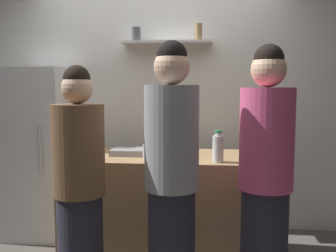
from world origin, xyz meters
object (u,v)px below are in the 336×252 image
Objects in this scene: baking_pan at (132,152)px; water_bottle_plastic at (218,148)px; refrigerator at (39,153)px; utensil_holder at (150,152)px; person_grey_hoodie at (172,181)px; wine_bottle_amber_glass at (68,147)px; person_pink_top at (265,182)px; person_brown_jacket at (79,190)px; wine_bottle_green_glass at (252,142)px.

water_bottle_plastic is (0.72, -0.26, 0.09)m from baking_pan.
refrigerator is 1.34m from utensil_holder.
person_grey_hoodie is at bearing -63.20° from baking_pan.
refrigerator is at bearing 130.53° from wine_bottle_amber_glass.
person_pink_top reaches higher than baking_pan.
utensil_holder is 0.12× the size of person_pink_top.
water_bottle_plastic is at bearing -19.87° from refrigerator.
water_bottle_plastic is 0.14× the size of person_pink_top.
wine_bottle_amber_glass is (0.54, -0.63, 0.17)m from refrigerator.
person_grey_hoodie reaches higher than baking_pan.
person_brown_jacket reaches higher than water_bottle_plastic.
wine_bottle_green_glass is at bearing 67.45° from person_brown_jacket.
person_brown_jacket reaches higher than baking_pan.
utensil_holder reaches higher than baking_pan.
water_bottle_plastic is 0.66m from person_grey_hoodie.
baking_pan is at bearing 150.41° from person_grey_hoodie.
person_pink_top reaches higher than utensil_holder.
baking_pan is at bearing 111.11° from person_brown_jacket.
baking_pan is 0.77m from water_bottle_plastic.
person_pink_top is at bearing 37.47° from person_brown_jacket.
wine_bottle_amber_glass is at bearing -177.56° from utensil_holder.
refrigerator is 0.95× the size of person_pink_top.
person_pink_top is (1.20, 0.05, 0.07)m from person_brown_jacket.
utensil_holder is 0.13× the size of person_brown_jacket.
wine_bottle_green_glass reaches higher than wine_bottle_amber_glass.
person_brown_jacket is at bearing -125.29° from utensil_holder.
wine_bottle_green_glass is 0.21× the size of person_brown_jacket.
wine_bottle_green_glass is 0.20× the size of person_pink_top.
utensil_holder is (0.19, -0.23, 0.04)m from baking_pan.
water_bottle_plastic is at bearing 0.23° from wine_bottle_amber_glass.
wine_bottle_green_glass is (0.81, 0.21, 0.06)m from utensil_holder.
wine_bottle_green_glass is 1.44m from person_brown_jacket.
refrigerator is 1.84m from water_bottle_plastic.
refrigerator is 5.84× the size of wine_bottle_amber_glass.
person_pink_top is (0.00, -0.71, -0.15)m from wine_bottle_green_glass.
baking_pan is 0.20× the size of person_grey_hoodie.
utensil_holder is at bearing -50.64° from baking_pan.
baking_pan is 1.21× the size of wine_bottle_amber_glass.
baking_pan is (1.00, -0.36, 0.09)m from refrigerator.
refrigerator is 2.05m from wine_bottle_green_glass.
person_pink_top is at bearing -89.60° from wine_bottle_green_glass.
refrigerator is 4.81× the size of wine_bottle_green_glass.
utensil_holder is 0.12× the size of person_grey_hoodie.
water_bottle_plastic is at bearing 95.27° from person_grey_hoodie.
person_brown_jacket is 0.62m from person_grey_hoodie.
wine_bottle_amber_glass is 1.48m from wine_bottle_green_glass.
baking_pan is 1.25m from person_pink_top.
refrigerator reaches higher than utensil_holder.
wine_bottle_amber_glass is at bearing 152.21° from person_brown_jacket.
utensil_holder is 0.64m from person_grey_hoodie.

